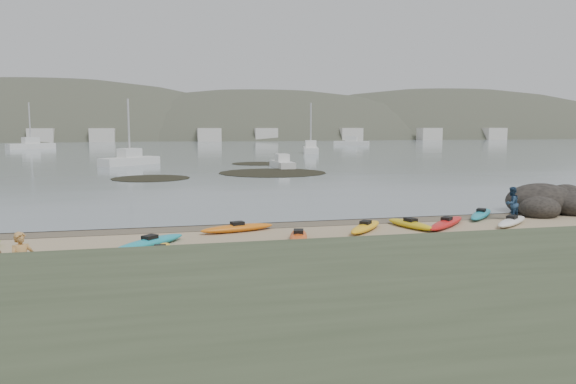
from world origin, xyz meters
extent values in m
plane|color=tan|center=(0.00, 0.00, 0.00)|extent=(600.00, 600.00, 0.00)
plane|color=brown|center=(0.00, -0.30, 0.00)|extent=(60.00, 60.00, 0.00)
plane|color=slate|center=(0.00, 300.00, 0.01)|extent=(1200.00, 1200.00, 0.00)
cube|color=#475138|center=(0.00, -17.50, 1.00)|extent=(60.00, 8.00, 2.00)
ellipsoid|color=teal|center=(-6.50, -4.14, 0.17)|extent=(3.04, 3.08, 0.34)
ellipsoid|color=#6AB323|center=(-3.09, -7.05, 0.17)|extent=(0.82, 2.93, 0.34)
ellipsoid|color=orange|center=(-2.74, -1.83, 0.17)|extent=(3.52, 1.54, 0.34)
ellipsoid|color=white|center=(10.21, -3.10, 0.17)|extent=(3.14, 2.70, 0.34)
ellipsoid|color=yellow|center=(-6.16, -6.20, 0.17)|extent=(1.23, 3.58, 0.34)
ellipsoid|color=teal|center=(10.02, -0.80, 0.17)|extent=(3.10, 3.29, 0.34)
ellipsoid|color=#DB4B13|center=(-0.58, -4.33, 0.17)|extent=(1.47, 3.14, 0.34)
ellipsoid|color=yellow|center=(2.89, -2.91, 0.17)|extent=(2.66, 2.98, 0.34)
ellipsoid|color=gold|center=(5.17, -2.72, 0.17)|extent=(1.50, 3.09, 0.34)
ellipsoid|color=red|center=(6.96, -2.80, 0.17)|extent=(3.51, 3.34, 0.34)
imported|color=tan|center=(-9.91, -9.64, 0.88)|extent=(0.76, 0.67, 1.76)
imported|color=navy|center=(11.03, -1.86, 0.84)|extent=(0.98, 0.88, 1.68)
ellipsoid|color=black|center=(14.16, 0.09, 0.29)|extent=(3.83, 2.98, 1.92)
ellipsoid|color=black|center=(15.66, -0.91, 0.22)|extent=(2.77, 2.34, 1.49)
ellipsoid|color=black|center=(13.16, -1.21, 0.19)|extent=(2.13, 1.92, 1.28)
ellipsoid|color=black|center=(16.36, 0.79, 0.26)|extent=(2.34, 2.13, 1.70)
cylinder|color=black|center=(-6.69, 24.89, 0.03)|extent=(6.90, 6.90, 0.04)
cylinder|color=black|center=(5.08, 28.33, 0.03)|extent=(10.72, 10.72, 0.04)
cylinder|color=black|center=(6.23, 41.91, 0.03)|extent=(6.81, 6.81, 0.04)
cube|color=silver|center=(-9.24, 43.05, 0.54)|extent=(7.07, 6.82, 1.07)
cube|color=silver|center=(7.56, 34.95, 0.41)|extent=(1.73, 5.92, 0.83)
cube|color=silver|center=(19.68, 66.57, 0.59)|extent=(4.22, 8.68, 1.17)
cube|color=silver|center=(-30.86, 96.74, 0.64)|extent=(9.06, 7.19, 1.28)
cube|color=silver|center=(39.80, 102.15, 0.58)|extent=(8.41, 6.12, 1.17)
ellipsoid|color=#384235|center=(-45.00, 195.00, -18.00)|extent=(220.00, 120.00, 80.00)
ellipsoid|color=#384235|center=(35.00, 190.00, -15.30)|extent=(200.00, 110.00, 68.00)
ellipsoid|color=#384235|center=(120.00, 200.00, -17.10)|extent=(230.00, 130.00, 76.00)
cube|color=beige|center=(-42.00, 145.00, 2.00)|extent=(7.00, 5.00, 4.00)
cube|color=beige|center=(-18.00, 145.00, 2.00)|extent=(7.00, 5.00, 4.00)
cube|color=beige|center=(6.00, 145.00, 2.00)|extent=(7.00, 5.00, 4.00)
cube|color=beige|center=(30.00, 145.00, 2.00)|extent=(7.00, 5.00, 4.00)
cube|color=beige|center=(54.00, 145.00, 2.00)|extent=(7.00, 5.00, 4.00)
cube|color=beige|center=(78.00, 145.00, 2.00)|extent=(7.00, 5.00, 4.00)
cube|color=beige|center=(102.00, 145.00, 2.00)|extent=(7.00, 5.00, 4.00)
camera|label=1|loc=(-6.19, -26.25, 4.68)|focal=35.00mm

